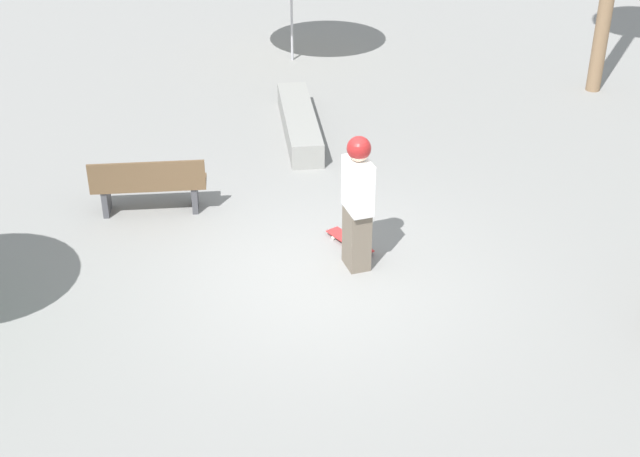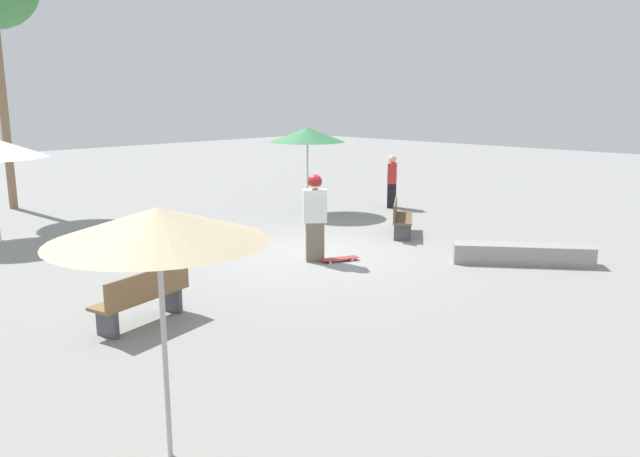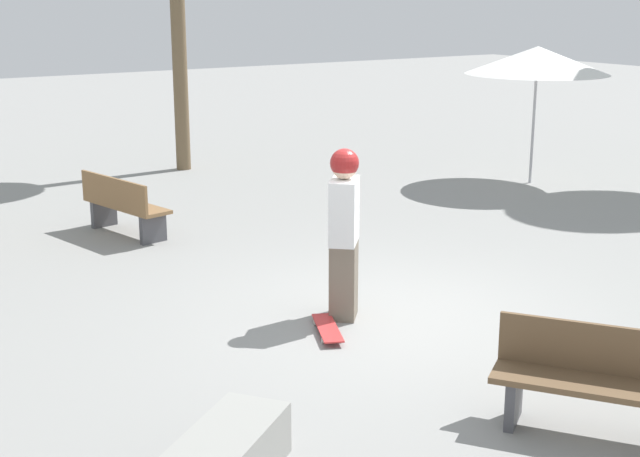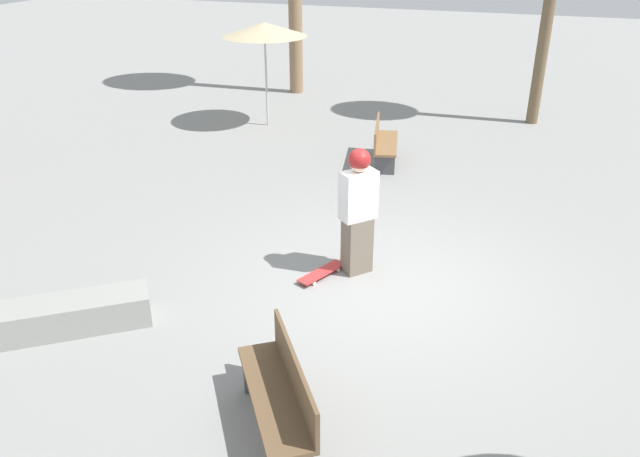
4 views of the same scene
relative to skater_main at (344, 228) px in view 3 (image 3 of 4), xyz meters
name	(u,v)px [view 3 (image 3 of 4)]	position (x,y,z in m)	size (l,w,h in m)	color
ground_plane	(387,317)	(-0.39, 0.26, -0.97)	(60.00, 60.00, 0.00)	gray
skater_main	(344,228)	(0.00, 0.00, 0.00)	(0.52, 0.54, 1.81)	#726656
skateboard	(328,328)	(0.41, 0.31, -0.92)	(0.50, 0.81, 0.07)	red
bench_near	(598,383)	(-0.19, 3.20, -0.55)	(1.28, 1.56, 0.85)	#47474C
bench_far	(123,206)	(0.75, -4.41, -0.55)	(0.77, 1.66, 0.85)	#47474C
shade_umbrella_white	(537,60)	(-6.72, -3.86, 1.21)	(2.52, 2.52, 2.43)	#B7B7BC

